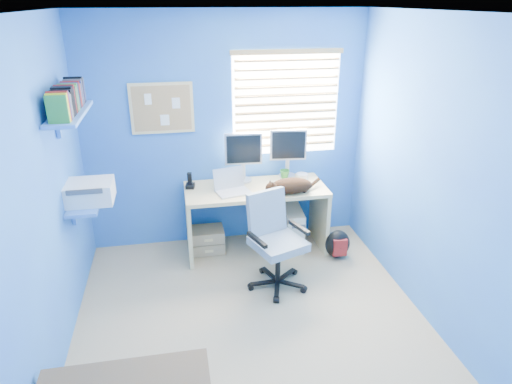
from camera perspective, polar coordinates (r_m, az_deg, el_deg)
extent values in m
cube|color=tan|center=(4.08, -0.41, -16.14)|extent=(3.00, 3.20, 0.00)
cube|color=white|center=(3.17, -0.54, 21.59)|extent=(3.00, 3.20, 0.00)
cube|color=blue|center=(4.93, -3.78, 7.35)|extent=(3.00, 0.01, 2.50)
cube|color=blue|center=(2.09, 7.65, -16.69)|extent=(3.00, 0.01, 2.50)
cube|color=blue|center=(3.52, -25.29, -1.52)|extent=(0.01, 3.20, 2.50)
cube|color=blue|center=(3.96, 21.42, 1.78)|extent=(0.01, 3.20, 2.50)
cube|color=#DFC487|center=(4.97, -0.05, -3.38)|extent=(1.49, 0.65, 0.74)
cube|color=silver|center=(4.65, -2.89, 1.15)|extent=(0.38, 0.33, 0.22)
cube|color=silver|center=(4.90, -1.61, 4.34)|extent=(0.41, 0.15, 0.54)
cube|color=silver|center=(5.05, 3.97, 4.86)|extent=(0.41, 0.17, 0.54)
cube|color=black|center=(4.83, -8.27, 1.47)|extent=(0.11, 0.12, 0.17)
imported|color=#29772B|center=(5.04, 3.61, 2.21)|extent=(0.10, 0.09, 0.10)
cylinder|color=silver|center=(5.04, 5.77, 1.93)|extent=(0.13, 0.13, 0.07)
ellipsoid|color=black|center=(4.67, 4.44, 0.79)|extent=(0.48, 0.33, 0.16)
cube|color=beige|center=(5.11, 4.61, -4.49)|extent=(0.22, 0.45, 0.45)
cube|color=tan|center=(5.07, -6.05, -5.93)|extent=(0.35, 0.28, 0.27)
cube|color=yellow|center=(4.96, 3.60, -6.76)|extent=(0.03, 0.17, 0.24)
ellipsoid|color=black|center=(4.99, 10.14, -6.40)|extent=(0.28, 0.21, 0.31)
cylinder|color=black|center=(4.52, 2.70, -11.30)|extent=(0.69, 0.69, 0.06)
cylinder|color=black|center=(4.41, 2.75, -9.01)|extent=(0.06, 0.06, 0.37)
cube|color=#99A5B1|center=(4.29, 2.81, -6.49)|extent=(0.56, 0.56, 0.08)
cube|color=#99A5B1|center=(4.33, 1.33, -2.47)|extent=(0.39, 0.20, 0.42)
cube|color=white|center=(4.97, 3.75, 11.03)|extent=(1.15, 0.01, 1.10)
cube|color=#A6844F|center=(4.94, 3.83, 10.96)|extent=(1.10, 0.03, 1.00)
cube|color=#DFC487|center=(4.81, -11.67, 10.22)|extent=(0.64, 0.02, 0.52)
cube|color=tan|center=(4.80, -11.67, 10.20)|extent=(0.58, 0.01, 0.46)
cube|color=#457ED3|center=(4.28, -20.54, -1.31)|extent=(0.26, 0.55, 0.03)
cube|color=silver|center=(4.24, -20.21, 0.02)|extent=(0.42, 0.34, 0.18)
cube|color=#457ED3|center=(4.04, -22.26, 9.07)|extent=(0.24, 0.90, 0.03)
cube|color=navy|center=(4.02, -22.67, 10.78)|extent=(0.15, 0.80, 0.22)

